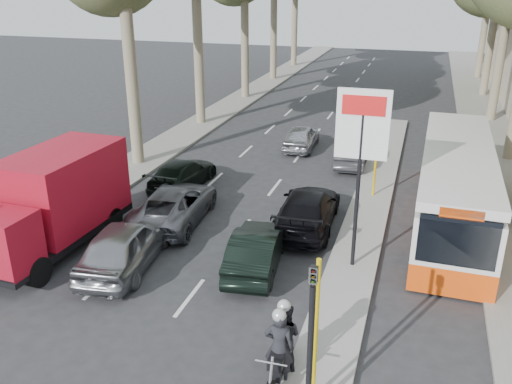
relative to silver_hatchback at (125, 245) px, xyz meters
The scene contains 16 objects.
ground 4.70m from the silver_hatchback, 41.07° to the right, with size 120.00×120.00×0.00m, color #28282B.
sidewalk_right 25.07m from the silver_hatchback, 61.13° to the left, with size 3.20×70.00×0.12m, color gray.
median_left 25.36m from the silver_hatchback, 100.22° to the left, with size 2.40×64.00×0.12m, color gray.
traffic_island 10.45m from the silver_hatchback, 49.67° to the left, with size 1.50×26.00×0.16m, color gray.
billboard 7.62m from the silver_hatchback, 16.10° to the left, with size 1.50×12.10×5.60m.
traffic_light_island 8.32m from the silver_hatchback, 33.98° to the right, with size 0.16×0.41×3.60m.
silver_hatchback is the anchor object (origin of this frame).
dark_hatchback 4.06m from the silver_hatchback, 15.92° to the left, with size 1.38×3.96×1.31m, color black.
queue_car_a 3.54m from the silver_hatchback, 90.00° to the left, with size 2.20×4.78×1.33m, color #52545B.
queue_car_b 6.55m from the silver_hatchback, 43.32° to the left, with size 1.96×4.82×1.40m, color black.
queue_car_c 13.99m from the silver_hatchback, 80.12° to the left, with size 1.50×3.72×1.27m, color #ABADB3.
queue_car_d 13.07m from the silver_hatchback, 66.08° to the left, with size 1.34×3.85×1.27m, color #4A4B51.
queue_car_e 6.91m from the silver_hatchback, 99.80° to the left, with size 1.70×4.18×1.21m, color black.
red_truck 2.98m from the silver_hatchback, behind, with size 2.50×6.09×3.20m.
city_bus 11.66m from the silver_hatchback, 33.53° to the left, with size 2.59×10.92×2.86m.
motorcycle 6.82m from the silver_hatchback, 30.19° to the right, with size 0.84×2.32×1.97m.
Camera 1 is at (4.80, -9.94, 8.46)m, focal length 38.00 mm.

